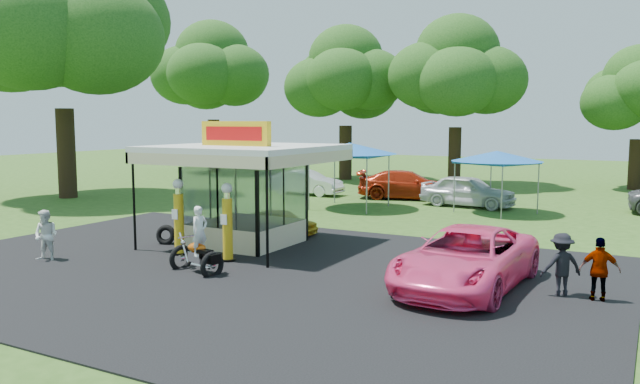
# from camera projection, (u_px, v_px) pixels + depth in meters

# --- Properties ---
(ground) EXTENTS (120.00, 120.00, 0.00)m
(ground) POSITION_uv_depth(u_px,v_px,m) (196.00, 286.00, 15.85)
(ground) COLOR #2E5119
(ground) RESTS_ON ground
(asphalt_apron) EXTENTS (20.00, 14.00, 0.04)m
(asphalt_apron) POSITION_uv_depth(u_px,v_px,m) (243.00, 269.00, 17.59)
(asphalt_apron) COLOR black
(asphalt_apron) RESTS_ON ground
(gas_station_kiosk) EXTENTS (5.40, 5.40, 4.18)m
(gas_station_kiosk) POSITION_uv_depth(u_px,v_px,m) (245.00, 193.00, 20.95)
(gas_station_kiosk) COLOR white
(gas_station_kiosk) RESTS_ON ground
(gas_pump_left) EXTENTS (0.45, 0.45, 2.42)m
(gas_pump_left) POSITION_uv_depth(u_px,v_px,m) (179.00, 219.00, 19.33)
(gas_pump_left) COLOR black
(gas_pump_left) RESTS_ON ground
(gas_pump_right) EXTENTS (0.44, 0.44, 2.38)m
(gas_pump_right) POSITION_uv_depth(u_px,v_px,m) (227.00, 224.00, 18.45)
(gas_pump_right) COLOR black
(gas_pump_right) RESTS_ON ground
(motorcycle) EXTENTS (1.72, 1.09, 1.96)m
(motorcycle) POSITION_uv_depth(u_px,v_px,m) (199.00, 246.00, 17.11)
(motorcycle) COLOR black
(motorcycle) RESTS_ON ground
(spare_tires) EXTENTS (0.86, 0.66, 0.69)m
(spare_tires) POSITION_uv_depth(u_px,v_px,m) (166.00, 235.00, 21.15)
(spare_tires) COLOR black
(spare_tires) RESTS_ON ground
(kiosk_car) EXTENTS (2.82, 1.13, 0.96)m
(kiosk_car) POSITION_uv_depth(u_px,v_px,m) (281.00, 222.00, 23.02)
(kiosk_car) COLOR gold
(kiosk_car) RESTS_ON ground
(pink_sedan) EXTENTS (2.84, 5.62, 1.52)m
(pink_sedan) POSITION_uv_depth(u_px,v_px,m) (466.00, 259.00, 15.57)
(pink_sedan) COLOR #FD4488
(pink_sedan) RESTS_ON ground
(spectator_west) EXTENTS (0.88, 0.76, 1.55)m
(spectator_west) POSITION_uv_depth(u_px,v_px,m) (46.00, 236.00, 18.64)
(spectator_west) COLOR white
(spectator_west) RESTS_ON ground
(spectator_east_a) EXTENTS (1.15, 1.05, 1.54)m
(spectator_east_a) POSITION_uv_depth(u_px,v_px,m) (561.00, 265.00, 14.86)
(spectator_east_a) COLOR black
(spectator_east_a) RESTS_ON ground
(spectator_east_b) EXTENTS (0.95, 0.54, 1.53)m
(spectator_east_b) POSITION_uv_depth(u_px,v_px,m) (600.00, 270.00, 14.40)
(spectator_east_b) COLOR gray
(spectator_east_b) RESTS_ON ground
(bg_car_a) EXTENTS (4.25, 1.57, 1.39)m
(bg_car_a) POSITION_uv_depth(u_px,v_px,m) (306.00, 183.00, 35.39)
(bg_car_a) COLOR white
(bg_car_a) RESTS_ON ground
(bg_car_b) EXTENTS (5.64, 3.48, 1.52)m
(bg_car_b) POSITION_uv_depth(u_px,v_px,m) (407.00, 185.00, 33.48)
(bg_car_b) COLOR #B4260D
(bg_car_b) RESTS_ON ground
(bg_car_c) EXTENTS (4.73, 2.27, 1.56)m
(bg_car_c) POSITION_uv_depth(u_px,v_px,m) (468.00, 191.00, 30.45)
(bg_car_c) COLOR silver
(bg_car_c) RESTS_ON ground
(tent_west) EXTENTS (4.50, 4.50, 3.15)m
(tent_west) POSITION_uv_depth(u_px,v_px,m) (350.00, 149.00, 29.74)
(tent_west) COLOR gray
(tent_west) RESTS_ON ground
(tent_east) EXTENTS (4.06, 4.06, 2.84)m
(tent_east) POSITION_uv_depth(u_px,v_px,m) (497.00, 157.00, 28.17)
(tent_east) COLOR gray
(tent_east) RESTS_ON ground
(oak_far_a) EXTENTS (10.13, 10.13, 12.00)m
(oak_far_a) POSITION_uv_depth(u_px,v_px,m) (213.00, 78.00, 50.77)
(oak_far_a) COLOR black
(oak_far_a) RESTS_ON ground
(oak_far_b) EXTENTS (8.92, 8.92, 10.64)m
(oak_far_b) POSITION_uv_depth(u_px,v_px,m) (346.00, 84.00, 44.02)
(oak_far_b) COLOR black
(oak_far_b) RESTS_ON ground
(oak_far_c) EXTENTS (9.06, 9.06, 10.68)m
(oak_far_c) POSITION_uv_depth(u_px,v_px,m) (456.00, 80.00, 39.85)
(oak_far_c) COLOR black
(oak_far_c) RESTS_ON ground
(oak_far_d) EXTENTS (7.17, 7.17, 8.54)m
(oak_far_d) POSITION_uv_depth(u_px,v_px,m) (639.00, 100.00, 37.45)
(oak_far_d) COLOR black
(oak_far_d) RESTS_ON ground
(oak_near) EXTENTS (12.46, 12.46, 14.35)m
(oak_near) POSITION_uv_depth(u_px,v_px,m) (61.00, 30.00, 33.16)
(oak_near) COLOR black
(oak_near) RESTS_ON ground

